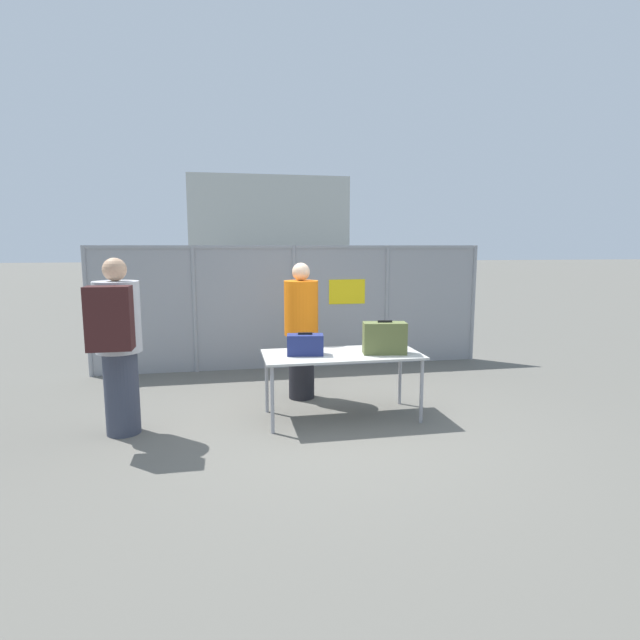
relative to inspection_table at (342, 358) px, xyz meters
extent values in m
plane|color=#605E56|center=(-0.20, -0.20, -0.70)|extent=(120.00, 120.00, 0.00)
cylinder|color=gray|center=(-3.30, 2.50, 0.29)|extent=(0.07, 0.07, 1.97)
cylinder|color=gray|center=(-1.75, 2.50, 0.29)|extent=(0.07, 0.07, 1.97)
cylinder|color=gray|center=(-0.20, 2.50, 0.29)|extent=(0.07, 0.07, 1.97)
cylinder|color=gray|center=(1.36, 2.50, 0.29)|extent=(0.07, 0.07, 1.97)
cylinder|color=gray|center=(2.91, 2.50, 0.29)|extent=(0.07, 0.07, 1.97)
cube|color=gray|center=(-0.20, 2.50, 0.29)|extent=(6.21, 0.01, 1.97)
cube|color=gray|center=(-0.20, 2.50, 1.24)|extent=(6.21, 0.04, 0.04)
cube|color=yellow|center=(0.68, 2.49, 0.52)|extent=(0.60, 0.01, 0.40)
cube|color=#B2B2AD|center=(0.00, 0.00, 0.04)|extent=(1.77, 0.81, 0.02)
cylinder|color=#99999E|center=(-0.83, -0.35, -0.33)|extent=(0.04, 0.04, 0.73)
cylinder|color=#99999E|center=(0.83, -0.35, -0.33)|extent=(0.04, 0.04, 0.73)
cylinder|color=#99999E|center=(-0.83, 0.35, -0.33)|extent=(0.04, 0.04, 0.73)
cylinder|color=#99999E|center=(0.83, 0.35, -0.33)|extent=(0.04, 0.04, 0.73)
cube|color=navy|center=(-0.42, 0.00, 0.17)|extent=(0.43, 0.26, 0.23)
cube|color=black|center=(-0.42, 0.00, 0.30)|extent=(0.16, 0.05, 0.02)
cube|color=#566033|center=(0.47, -0.10, 0.23)|extent=(0.51, 0.29, 0.36)
cube|color=black|center=(0.47, -0.10, 0.42)|extent=(0.16, 0.05, 0.02)
cylinder|color=#383D4C|center=(-2.37, -0.04, -0.26)|extent=(0.35, 0.35, 0.87)
cylinder|color=#B2B2B7|center=(-2.37, -0.04, 0.54)|extent=(0.46, 0.46, 0.73)
sphere|color=tan|center=(-2.37, -0.04, 1.02)|extent=(0.24, 0.24, 0.24)
cube|color=#381919|center=(-2.37, -0.39, 0.58)|extent=(0.41, 0.25, 0.61)
cylinder|color=black|center=(-0.34, 0.83, -0.28)|extent=(0.33, 0.33, 0.83)
cylinder|color=orange|center=(-0.34, 0.83, 0.48)|extent=(0.43, 0.43, 0.69)
sphere|color=beige|center=(-0.34, 0.83, 0.94)|extent=(0.22, 0.22, 0.22)
cube|color=silver|center=(0.31, 4.53, -0.32)|extent=(3.38, 1.42, 0.46)
sphere|color=black|center=(-0.29, 3.77, -0.43)|extent=(0.53, 0.53, 0.53)
sphere|color=black|center=(-0.29, 5.29, -0.43)|extent=(0.53, 0.53, 0.53)
cylinder|color=#59595B|center=(-1.98, 4.53, -0.50)|extent=(1.18, 0.06, 0.06)
cube|color=#B2B7B2|center=(2.09, 35.48, 2.78)|extent=(11.50, 9.71, 6.94)
camera|label=1|loc=(-1.29, -5.38, 1.26)|focal=28.00mm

